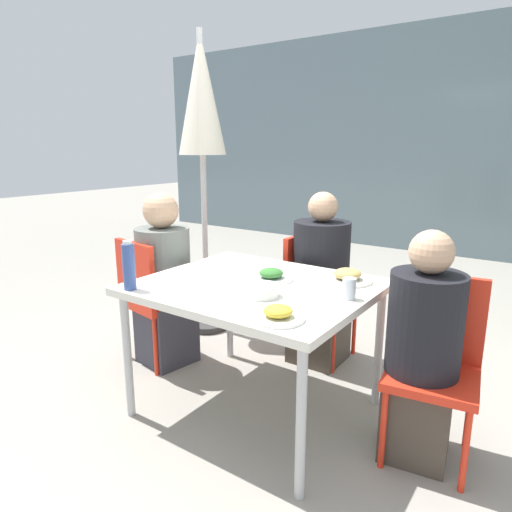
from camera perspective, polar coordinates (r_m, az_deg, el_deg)
ground_plane at (r=2.71m, az=-0.00°, el=-18.53°), size 24.00×24.00×0.00m
building_facade at (r=6.64m, az=24.17°, el=12.95°), size 10.00×0.20×3.00m
dining_table at (r=2.42m, az=-0.00°, el=-4.79°), size 1.18×1.00×0.74m
chair_left at (r=3.10m, az=-13.10°, el=-4.52°), size 0.46×0.46×0.85m
person_left at (r=3.09m, az=-11.39°, el=-3.57°), size 0.37×0.37×1.16m
chair_right at (r=2.33m, az=21.49°, el=-11.30°), size 0.45×0.45×0.85m
person_right at (r=2.26m, az=20.04°, el=-11.57°), size 0.34×0.34×1.09m
chair_far at (r=3.17m, az=7.07°, el=-3.87°), size 0.40×0.40×0.85m
person_far at (r=3.08m, az=7.99°, el=-3.59°), size 0.37×0.37×1.16m
closed_umbrella at (r=3.53m, az=-6.82°, el=17.59°), size 0.36×0.36×2.25m
plate_0 at (r=2.46m, az=1.91°, el=-2.48°), size 0.24×0.24×0.07m
plate_1 at (r=2.48m, az=11.36°, el=-2.54°), size 0.26×0.26×0.07m
plate_2 at (r=1.91m, az=2.77°, el=-7.30°), size 0.22×0.22×0.06m
bottle at (r=2.36m, az=-15.61°, el=-1.22°), size 0.06×0.06×0.25m
drinking_cup at (r=2.20m, az=11.57°, el=-4.01°), size 0.06×0.06×0.10m
salad_bowl at (r=2.20m, az=0.71°, el=-4.34°), size 0.17×0.17×0.06m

